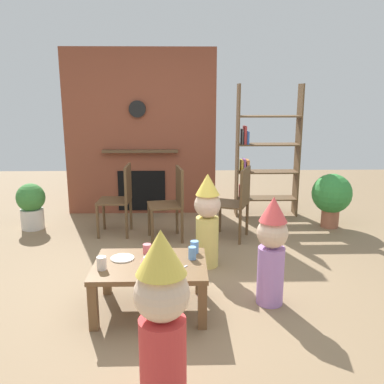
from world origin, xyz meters
name	(u,v)px	position (x,y,z in m)	size (l,w,h in m)	color
ground_plane	(177,289)	(0.00, 0.00, 0.00)	(12.00, 12.00, 0.00)	#846B4C
brick_fireplace_feature	(141,133)	(-0.55, 2.60, 1.19)	(2.20, 0.28, 2.40)	brown
bookshelf	(263,156)	(1.23, 2.40, 0.88)	(0.90, 0.28, 1.90)	brown
coffee_table	(150,271)	(-0.21, -0.37, 0.35)	(0.93, 0.68, 0.42)	brown
paper_cup_near_left	(102,263)	(-0.59, -0.48, 0.47)	(0.08, 0.08, 0.11)	silver
paper_cup_near_right	(147,249)	(-0.25, -0.16, 0.46)	(0.07, 0.07, 0.09)	#E5666B
paper_cup_center	(149,263)	(-0.21, -0.50, 0.47)	(0.08, 0.08, 0.11)	silver
paper_cup_far_left	(194,247)	(0.16, -0.15, 0.47)	(0.07, 0.07, 0.11)	#669EE0
paper_cup_far_right	(192,253)	(0.14, -0.29, 0.47)	(0.07, 0.07, 0.11)	#669EE0
paper_plate_front	(165,257)	(-0.09, -0.26, 0.42)	(0.16, 0.16, 0.01)	white
paper_plate_rear	(122,258)	(-0.45, -0.27, 0.42)	(0.20, 0.20, 0.01)	white
birthday_cake_slice	(146,258)	(-0.25, -0.34, 0.46)	(0.10, 0.10, 0.08)	pink
table_fork	(181,269)	(0.04, -0.49, 0.42)	(0.15, 0.02, 0.01)	silver
child_with_cone_hat	(162,320)	(-0.06, -1.54, 0.58)	(0.30, 0.30, 1.10)	#D13838
child_in_pink	(272,248)	(0.81, -0.28, 0.50)	(0.26, 0.26, 0.95)	#B27FCC
child_by_the_chairs	(207,218)	(0.31, 0.53, 0.52)	(0.27, 0.27, 0.99)	#E0CC66
dining_chair_left	(121,195)	(-0.72, 1.57, 0.51)	(0.41, 0.41, 0.90)	brown
dining_chair_middle	(172,199)	(-0.07, 1.37, 0.51)	(0.46, 0.46, 0.90)	brown
dining_chair_right	(237,199)	(0.73, 1.35, 0.51)	(0.52, 0.52, 0.90)	brown
potted_plant_tall	(332,195)	(2.06, 1.79, 0.44)	(0.53, 0.53, 0.73)	#9E5B42
potted_plant_short	(31,204)	(-1.95, 1.82, 0.34)	(0.38, 0.38, 0.62)	beige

